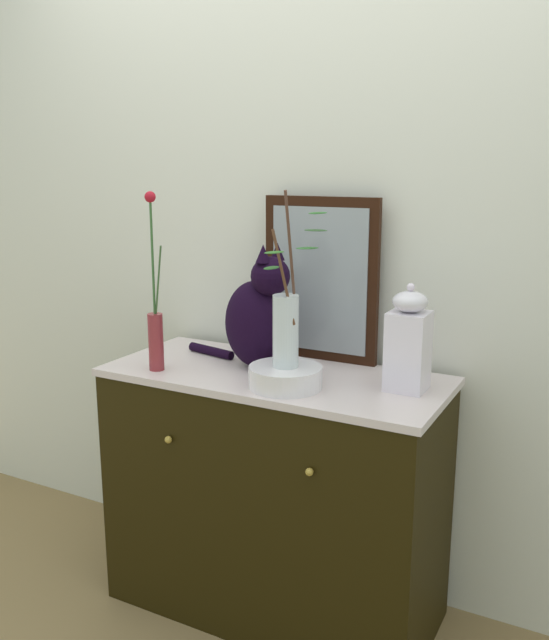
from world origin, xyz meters
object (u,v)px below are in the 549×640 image
object	(u,v)px
vase_glass_clear	(286,325)
cat_sitting	(258,316)
vase_slim_green	(155,326)
sideboard	(274,493)
jar_lidded_porcelain	(408,342)
mirror_leaning	(320,280)
bowl_porcelain	(285,377)

from	to	relation	value
vase_glass_clear	cat_sitting	bearing A→B (deg)	140.65
vase_slim_green	vase_glass_clear	size ratio (longest dim) A/B	1.10
sideboard	vase_slim_green	xyz separation A→B (m)	(-0.37, -0.15, 0.58)
cat_sitting	jar_lidded_porcelain	bearing A→B (deg)	0.45
cat_sitting	vase_glass_clear	size ratio (longest dim) A/B	0.83
mirror_leaning	bowl_porcelain	xyz separation A→B (m)	(0.04, -0.34, -0.25)
sideboard	cat_sitting	world-z (taller)	cat_sitting
bowl_porcelain	vase_glass_clear	distance (m)	0.17
bowl_porcelain	jar_lidded_porcelain	distance (m)	0.39
mirror_leaning	cat_sitting	distance (m)	0.26
cat_sitting	jar_lidded_porcelain	size ratio (longest dim) A/B	1.35
mirror_leaning	cat_sitting	bearing A→B (deg)	-126.80
cat_sitting	vase_glass_clear	distance (m)	0.24
cat_sitting	bowl_porcelain	distance (m)	0.28
mirror_leaning	bowl_porcelain	world-z (taller)	mirror_leaning
sideboard	jar_lidded_porcelain	xyz separation A→B (m)	(0.44, 0.04, 0.58)
vase_slim_green	vase_glass_clear	xyz separation A→B (m)	(0.47, 0.04, 0.05)
bowl_porcelain	vase_slim_green	bearing A→B (deg)	-175.15
mirror_leaning	cat_sitting	size ratio (longest dim) A/B	1.28
sideboard	jar_lidded_porcelain	distance (m)	0.73
sideboard	jar_lidded_porcelain	world-z (taller)	jar_lidded_porcelain
sideboard	vase_glass_clear	distance (m)	0.65
sideboard	mirror_leaning	size ratio (longest dim) A/B	2.00
sideboard	vase_slim_green	size ratio (longest dim) A/B	1.92
vase_slim_green	vase_glass_clear	bearing A→B (deg)	4.65
vase_glass_clear	sideboard	bearing A→B (deg)	131.33
cat_sitting	mirror_leaning	bearing A→B (deg)	53.20
vase_glass_clear	jar_lidded_porcelain	distance (m)	0.37
sideboard	bowl_porcelain	xyz separation A→B (m)	(0.10, -0.12, 0.47)
vase_glass_clear	vase_slim_green	bearing A→B (deg)	-175.35
sideboard	jar_lidded_porcelain	size ratio (longest dim) A/B	3.44
mirror_leaning	vase_slim_green	xyz separation A→B (m)	(-0.43, -0.38, -0.13)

